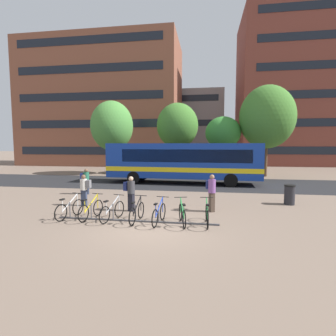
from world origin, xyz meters
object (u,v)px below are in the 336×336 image
parked_bicycle_green_6 (207,215)px  parked_bicycle_blue_4 (159,214)px  city_bus (182,161)px  street_tree_2 (112,126)px  trash_bin (290,195)px  commuter_grey_pack_0 (84,188)px  street_tree_1 (177,126)px  parked_bicycle_white_0 (70,209)px  commuter_navy_pack_2 (130,191)px  commuter_navy_pack_1 (211,190)px  parked_bicycle_green_5 (182,215)px  street_tree_3 (223,133)px  street_tree_0 (267,117)px  parked_bicycle_silver_2 (112,211)px  parked_bicycle_yellow_1 (91,210)px  commuter_navy_pack_3 (86,180)px  parked_bicycle_black_3 (137,213)px

parked_bicycle_green_6 → parked_bicycle_blue_4: bearing=91.3°
city_bus → street_tree_2: (-7.87, 5.51, 3.26)m
trash_bin → commuter_grey_pack_0: bearing=-170.0°
parked_bicycle_green_6 → street_tree_1: bearing=7.5°
parked_bicycle_green_6 → parked_bicycle_white_0: bearing=86.4°
commuter_navy_pack_2 → street_tree_1: size_ratio=0.22×
parked_bicycle_white_0 → commuter_navy_pack_2: size_ratio=1.04×
trash_bin → commuter_navy_pack_1: bearing=-153.5°
parked_bicycle_green_5 → street_tree_1: size_ratio=0.23×
commuter_navy_pack_2 → street_tree_3: (5.08, 15.06, 3.32)m
commuter_navy_pack_1 → street_tree_0: (5.43, 14.20, 4.72)m
parked_bicycle_silver_2 → parked_bicycle_green_5: 2.89m
parked_bicycle_yellow_1 → street_tree_1: street_tree_1 is taller
parked_bicycle_green_5 → street_tree_0: 18.44m
street_tree_0 → city_bus: bearing=-143.4°
parked_bicycle_white_0 → parked_bicycle_silver_2: bearing=-79.3°
commuter_navy_pack_1 → commuter_navy_pack_3: size_ratio=1.08×
commuter_navy_pack_1 → street_tree_1: 16.23m
city_bus → street_tree_3: bearing=-117.4°
commuter_navy_pack_1 → street_tree_1: (-3.34, 15.35, 4.08)m
commuter_navy_pack_1 → street_tree_2: street_tree_2 is taller
commuter_grey_pack_0 → commuter_navy_pack_1: bearing=173.7°
commuter_navy_pack_1 → street_tree_1: street_tree_1 is taller
parked_bicycle_white_0 → commuter_navy_pack_1: bearing=-58.9°
parked_bicycle_silver_2 → parked_bicycle_green_6: size_ratio=0.97×
parked_bicycle_yellow_1 → commuter_navy_pack_1: size_ratio=0.98×
parked_bicycle_blue_4 → commuter_navy_pack_1: 3.08m
trash_bin → parked_bicycle_green_6: bearing=-136.0°
commuter_navy_pack_1 → parked_bicycle_black_3: bearing=-82.5°
commuter_navy_pack_1 → parked_bicycle_white_0: bearing=-99.1°
city_bus → commuter_grey_pack_0: bearing=66.6°
parked_bicycle_blue_4 → commuter_navy_pack_1: commuter_navy_pack_1 is taller
parked_bicycle_black_3 → street_tree_3: (4.33, 16.69, 3.88)m
parked_bicycle_black_3 → commuter_grey_pack_0: 4.10m
street_tree_3 → street_tree_2: bearing=-177.3°
parked_bicycle_black_3 → parked_bicycle_blue_4: bearing=-91.9°
city_bus → commuter_navy_pack_3: (-5.50, -5.48, -0.85)m
parked_bicycle_silver_2 → parked_bicycle_black_3: 1.05m
parked_bicycle_silver_2 → parked_bicycle_green_6: same height
parked_bicycle_silver_2 → street_tree_3: (5.38, 16.65, 3.88)m
parked_bicycle_black_3 → parked_bicycle_green_5: 1.84m
street_tree_0 → street_tree_1: bearing=172.5°
parked_bicycle_green_6 → street_tree_3: (1.54, 16.67, 3.88)m
commuter_navy_pack_3 → street_tree_2: bearing=89.3°
street_tree_2 → city_bus: bearing=-35.0°
parked_bicycle_white_0 → street_tree_0: size_ratio=0.19×
parked_bicycle_green_5 → street_tree_3: bearing=-22.0°
parked_bicycle_black_3 → parked_bicycle_green_6: 2.79m
parked_bicycle_blue_4 → street_tree_1: 18.22m
parked_bicycle_silver_2 → commuter_navy_pack_3: size_ratio=1.05×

